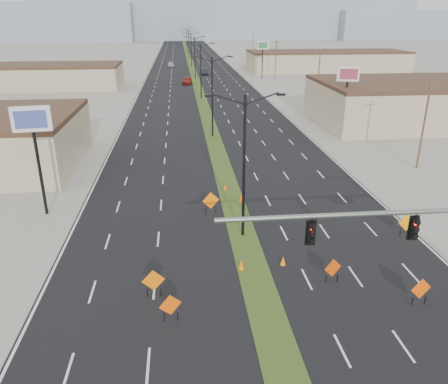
{
  "coord_description": "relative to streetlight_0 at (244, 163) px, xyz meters",
  "views": [
    {
      "loc": [
        -4.15,
        -15.53,
        14.58
      ],
      "look_at": [
        -1.3,
        12.5,
        3.2
      ],
      "focal_mm": 35.0,
      "sensor_mm": 36.0,
      "label": 1
    }
  ],
  "objects": [
    {
      "name": "streetlight_3",
      "position": [
        0.0,
        84.0,
        0.0
      ],
      "size": [
        5.15,
        0.24,
        10.02
      ],
      "color": "black",
      "rests_on": "ground"
    },
    {
      "name": "construction_sign_1",
      "position": [
        -5.0,
        -9.0,
        -4.49
      ],
      "size": [
        1.13,
        0.42,
        1.58
      ],
      "rotation": [
        0.0,
        0.0,
        0.33
      ],
      "color": "#F45505",
      "rests_on": "ground"
    },
    {
      "name": "construction_sign_0",
      "position": [
        -5.96,
        -6.79,
        -4.42
      ],
      "size": [
        1.27,
        0.24,
        1.7
      ],
      "rotation": [
        0.0,
        0.0,
        0.16
      ],
      "color": "orange",
      "rests_on": "ground"
    },
    {
      "name": "cone_3",
      "position": [
        -0.34,
        8.81,
        -5.1
      ],
      "size": [
        0.5,
        0.5,
        0.63
      ],
      "primitive_type": "cone",
      "rotation": [
        0.0,
        0.0,
        -0.42
      ],
      "color": "#E95404",
      "rests_on": "ground"
    },
    {
      "name": "construction_sign_5",
      "position": [
        11.5,
        -1.3,
        -4.39
      ],
      "size": [
        1.31,
        0.06,
        1.74
      ],
      "rotation": [
        0.0,
        0.0,
        -0.01
      ],
      "color": "orange",
      "rests_on": "ground"
    },
    {
      "name": "building_se_near",
      "position": [
        34.0,
        33.0,
        -2.67
      ],
      "size": [
        36.0,
        18.0,
        5.5
      ],
      "primitive_type": "cube",
      "color": "tan",
      "rests_on": "ground"
    },
    {
      "name": "building_sw_far",
      "position": [
        -32.0,
        73.0,
        -3.17
      ],
      "size": [
        30.0,
        14.0,
        4.5
      ],
      "primitive_type": "cube",
      "color": "tan",
      "rests_on": "ground"
    },
    {
      "name": "streetlight_6",
      "position": [
        0.0,
        168.0,
        0.0
      ],
      "size": [
        5.15,
        0.24,
        10.02
      ],
      "color": "black",
      "rests_on": "ground"
    },
    {
      "name": "mesa_east",
      "position": [
        180.0,
        278.0,
        3.58
      ],
      "size": [
        160.0,
        50.0,
        18.0
      ],
      "primitive_type": "cube",
      "color": "gray",
      "rests_on": "ground"
    },
    {
      "name": "utility_pole_3",
      "position": [
        20.0,
        118.0,
        -0.74
      ],
      "size": [
        1.6,
        0.2,
        9.0
      ],
      "color": "#4C3823",
      "rests_on": "ground"
    },
    {
      "name": "cone_2",
      "position": [
        0.69,
        6.02,
        -5.08
      ],
      "size": [
        0.54,
        0.54,
        0.68
      ],
      "primitive_type": "cone",
      "rotation": [
        0.0,
        0.0,
        -0.42
      ],
      "color": "#E45804",
      "rests_on": "ground"
    },
    {
      "name": "utility_pole_1",
      "position": [
        20.0,
        48.0,
        -0.74
      ],
      "size": [
        1.6,
        0.2,
        9.0
      ],
      "color": "#4C3823",
      "rests_on": "ground"
    },
    {
      "name": "building_se_far",
      "position": [
        38.0,
        98.0,
        -2.92
      ],
      "size": [
        44.0,
        16.0,
        5.0
      ],
      "primitive_type": "cube",
      "color": "tan",
      "rests_on": "ground"
    },
    {
      "name": "road_surface",
      "position": [
        0.0,
        88.0,
        -5.42
      ],
      "size": [
        25.0,
        400.0,
        0.02
      ],
      "primitive_type": "cube",
      "color": "black",
      "rests_on": "ground"
    },
    {
      "name": "streetlight_2",
      "position": [
        0.0,
        56.0,
        0.0
      ],
      "size": [
        5.15,
        0.24,
        10.02
      ],
      "color": "black",
      "rests_on": "ground"
    },
    {
      "name": "mesa_backdrop",
      "position": [
        -30.0,
        308.0,
        10.58
      ],
      "size": [
        140.0,
        50.0,
        32.0
      ],
      "primitive_type": "cube",
      "color": "gray",
      "rests_on": "ground"
    },
    {
      "name": "streetlight_1",
      "position": [
        0.0,
        28.0,
        0.0
      ],
      "size": [
        5.15,
        0.24,
        10.02
      ],
      "color": "black",
      "rests_on": "ground"
    },
    {
      "name": "mesa_center",
      "position": [
        40.0,
        288.0,
        8.58
      ],
      "size": [
        220.0,
        50.0,
        28.0
      ],
      "primitive_type": "cube",
      "color": "gray",
      "rests_on": "ground"
    },
    {
      "name": "cone_0",
      "position": [
        -0.74,
        -4.5,
        -5.08
      ],
      "size": [
        0.5,
        0.5,
        0.68
      ],
      "primitive_type": "cone",
      "rotation": [
        0.0,
        0.0,
        0.26
      ],
      "color": "orange",
      "rests_on": "ground"
    },
    {
      "name": "median_strip",
      "position": [
        0.0,
        88.0,
        -5.42
      ],
      "size": [
        2.0,
        400.0,
        0.04
      ],
      "primitive_type": "cube",
      "color": "#384C1B",
      "rests_on": "ground"
    },
    {
      "name": "cone_1",
      "position": [
        1.95,
        -4.24,
        -5.12
      ],
      "size": [
        0.39,
        0.39,
        0.59
      ],
      "primitive_type": "cone",
      "rotation": [
        0.0,
        0.0,
        -0.09
      ],
      "color": "orange",
      "rests_on": "ground"
    },
    {
      "name": "construction_sign_2",
      "position": [
        -2.0,
        3.9,
        -4.34
      ],
      "size": [
        1.35,
        0.34,
        1.83
      ],
      "rotation": [
        0.0,
        0.0,
        0.22
      ],
      "color": "orange",
      "rests_on": "ground"
    },
    {
      "name": "car_mid",
      "position": [
        2.73,
        92.5,
        -4.67
      ],
      "size": [
        1.73,
        4.59,
        1.5
      ],
      "primitive_type": "imported",
      "rotation": [
        0.0,
        0.0,
        0.03
      ],
      "color": "black",
      "rests_on": "ground"
    },
    {
      "name": "utility_pole_0",
      "position": [
        20.0,
        13.0,
        -0.74
      ],
      "size": [
        1.6,
        0.2,
        9.0
      ],
      "color": "#4C3823",
      "rests_on": "ground"
    },
    {
      "name": "car_far",
      "position": [
        -6.39,
        113.23,
        -4.76
      ],
      "size": [
        2.25,
        4.69,
        1.32
      ],
      "primitive_type": "imported",
      "rotation": [
        0.0,
        0.0,
        0.09
      ],
      "color": "#A6AAAF",
      "rests_on": "ground"
    },
    {
      "name": "pole_sign_east_far",
      "position": [
        16.73,
        83.52,
        1.83
      ],
      "size": [
        2.93,
        0.6,
        8.93
      ],
      "rotation": [
        0.0,
        0.0,
        0.08
      ],
      "color": "black",
      "rests_on": "ground"
    },
    {
      "name": "streetlight_0",
      "position": [
        0.0,
        0.0,
        0.0
      ],
      "size": [
        5.15,
        0.24,
        10.02
      ],
      "color": "black",
      "rests_on": "ground"
    },
    {
      "name": "construction_sign_4",
      "position": [
        8.35,
        -9.0,
        -4.45
      ],
      "size": [
        1.22,
        0.27,
        1.65
      ],
      "rotation": [
        0.0,
        0.0,
        0.19
      ],
      "color": "#F54E05",
      "rests_on": "ground"
    },
    {
      "name": "pole_sign_east_near",
      "position": [
        17.63,
        28.3,
        1.55
      ],
      "size": [
        2.8,
        1.04,
        8.6
      ],
      "rotation": [
        0.0,
        0.0,
        -0.25
      ],
      "color": "black",
      "rests_on": "ground"
    },
    {
      "name": "construction_sign_3",
      "position": [
        4.38,
        -6.4,
        -4.51
      ],
      "size": [
        1.12,
        0.4,
        1.55
      ],
      "rotation": [
        0.0,
        0.0,
        0.31
      ],
      "color": "#DA4404",
      "rests_on": "ground"
    },
    {
      "name": "streetlight_5",
      "position": [
        0.0,
        140.0,
        0.0
      ],
      "size": [
        5.15,
        0.24,
        10.02
      ],
      "color": "black",
      "rests_on": "ground"
    },
    {
      "name": "ground",
      "position": [
        0.0,
        -12.0,
        -5.42
      ],
      "size": [
        600.0,
        600.0,
        0.0
      ],
      "primitive_type": "plane",
      "color": "gray",
      "rests_on": "ground"
    },
    {
      "name": "car_left",
      "position": [
        -2.19,
        75.46,
        -4.6
      ],
      "size": [
        2.57,
        5.03,
        1.64
      ],
      "primitive_type": "imported",
      "rotation": [
        0.0,
        0.0,
        -0.14
      ],
      "color": "maroon",
      "rests_on": "ground"
    },
    {
      "name": "pole_sign_west",
      "position": [
        -14.98,
        5.25,
        1.48
      ],
      "size": [
        2.8,
        0.77,
        8.53
      ],
      "rotation": [
        0.0,
        0.0,
        0.15
      ],
      "color": "black",
      "rests_on": "ground"
    },
    {
      "name": "streetlight_4",
      "position": [
        0.0,
        112.0,
        0.0
      ],
      "size": [
        5.15,
        0.24,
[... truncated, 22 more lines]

